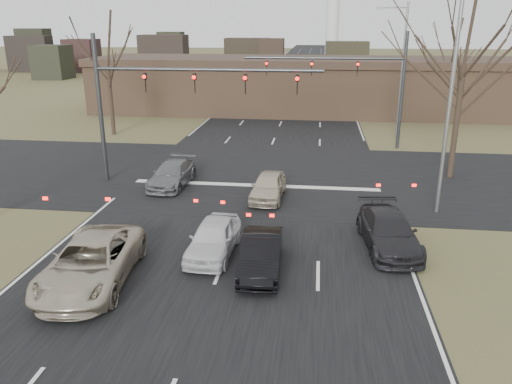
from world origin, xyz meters
TOP-DOWN VIEW (x-y plane):
  - ground at (0.00, 0.00)m, footprint 360.00×360.00m
  - road_main at (0.00, 60.00)m, footprint 14.00×300.00m
  - road_cross at (0.00, 15.00)m, footprint 200.00×14.00m
  - building at (2.00, 38.00)m, footprint 42.40×10.40m
  - mast_arm_near at (-5.23, 13.00)m, footprint 12.12×0.24m
  - mast_arm_far at (6.18, 23.00)m, footprint 11.12×0.24m
  - streetlight_right_near at (8.82, 10.00)m, footprint 2.34×0.25m
  - streetlight_right_far at (9.32, 27.00)m, footprint 2.34×0.25m
  - tree_right_near at (11.00, 16.00)m, footprint 6.90×6.90m
  - tree_left_far at (-13.00, 25.00)m, footprint 5.70×5.70m
  - tree_right_far at (15.00, 35.00)m, footprint 5.40×5.40m
  - car_silver_suv at (-4.17, 1.56)m, footprint 3.07×5.82m
  - car_white_sedan at (-0.50, 4.28)m, footprint 1.78×4.07m
  - car_black_hatch at (1.46, 3.15)m, footprint 1.55×4.04m
  - car_charcoal_sedan at (6.22, 5.73)m, footprint 2.45×4.93m
  - car_grey_ahead at (-4.52, 12.50)m, footprint 2.01×4.51m
  - car_silver_ahead at (0.92, 10.96)m, footprint 1.77×3.96m

SIDE VIEW (x-z plane):
  - ground at x=0.00m, z-range 0.00..0.00m
  - road_main at x=0.00m, z-range 0.00..0.02m
  - road_cross at x=0.00m, z-range 0.00..0.03m
  - car_grey_ahead at x=-4.52m, z-range 0.00..1.28m
  - car_black_hatch at x=1.46m, z-range 0.00..1.31m
  - car_silver_ahead at x=0.92m, z-range 0.00..1.32m
  - car_white_sedan at x=-0.50m, z-range 0.00..1.36m
  - car_charcoal_sedan at x=6.22m, z-range 0.00..1.37m
  - car_silver_suv at x=-4.17m, z-range 0.00..1.56m
  - building at x=2.00m, z-range 0.02..5.32m
  - mast_arm_far at x=6.18m, z-range 1.02..9.02m
  - mast_arm_near at x=-5.23m, z-range 1.07..9.07m
  - streetlight_right_near at x=8.82m, z-range 0.59..10.59m
  - streetlight_right_far at x=9.32m, z-range 0.59..10.59m
  - tree_right_far at x=15.00m, z-range 2.46..11.46m
  - tree_left_far at x=-13.00m, z-range 2.59..12.09m
  - tree_right_near at x=11.00m, z-range 3.15..14.65m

